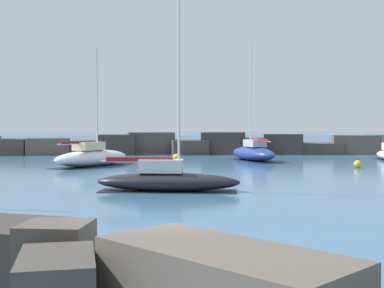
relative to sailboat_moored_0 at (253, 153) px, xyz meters
name	(u,v)px	position (x,y,z in m)	size (l,w,h in m)	color
ground_plane	(162,271)	(-7.10, -36.75, -0.74)	(600.00, 600.00, 0.00)	#3D6B8E
open_sea_beyond	(178,140)	(-7.10, 72.21, -0.74)	(400.00, 116.00, 0.01)	#2D5B7F
breakwater_jetty	(178,145)	(-6.89, 12.09, 0.24)	(69.41, 7.09, 2.58)	#4C443D
foreground_rocks	(19,274)	(-9.62, -38.71, -0.23)	(11.66, 7.21, 1.30)	#4C443D
sailboat_moored_0	(253,153)	(0.00, 0.00, 0.00)	(4.39, 8.22, 10.50)	navy
sailboat_moored_3	(167,179)	(-7.31, -22.45, -0.16)	(7.14, 2.48, 9.93)	black
sailboat_moored_4	(92,157)	(-13.58, -6.23, -0.01)	(6.29, 8.20, 9.30)	white
mooring_buoy_orange_near	(358,164)	(6.80, -8.27, -0.45)	(0.58, 0.58, 0.78)	yellow
mooring_buoy_far_side	(176,157)	(-6.97, -0.35, -0.40)	(0.67, 0.67, 0.87)	yellow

